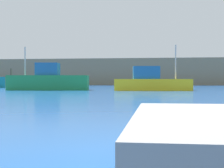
{
  "coord_description": "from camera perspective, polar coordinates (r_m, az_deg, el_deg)",
  "views": [
    {
      "loc": [
        -0.45,
        -4.06,
        0.92
      ],
      "look_at": [
        -3.49,
        19.14,
        0.7
      ],
      "focal_mm": 54.26,
      "sensor_mm": 36.0,
      "label": 1
    }
  ],
  "objects": [
    {
      "name": "fishing_boat_green",
      "position": [
        34.06,
        -10.66,
        0.57
      ],
      "size": [
        8.04,
        3.3,
        4.28
      ],
      "rotation": [
        0.0,
        0.0,
        3.26
      ],
      "color": "#1E8C4C",
      "rests_on": "ground"
    },
    {
      "name": "fishing_boat_yellow",
      "position": [
        31.91,
        6.61,
        0.34
      ],
      "size": [
        7.34,
        2.73,
        4.29
      ],
      "rotation": [
        0.0,
        0.0,
        0.11
      ],
      "color": "yellow",
      "rests_on": "ground"
    },
    {
      "name": "ground_plane",
      "position": [
        4.19,
        13.79,
        -12.17
      ],
      "size": [
        260.0,
        260.0,
        0.0
      ],
      "primitive_type": "plane",
      "color": "#194C93"
    },
    {
      "name": "hillside_backdrop",
      "position": [
        77.3,
        7.8,
        1.92
      ],
      "size": [
        140.0,
        17.01,
        5.56
      ],
      "primitive_type": "cube",
      "color": "#7F755B",
      "rests_on": "ground"
    }
  ]
}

